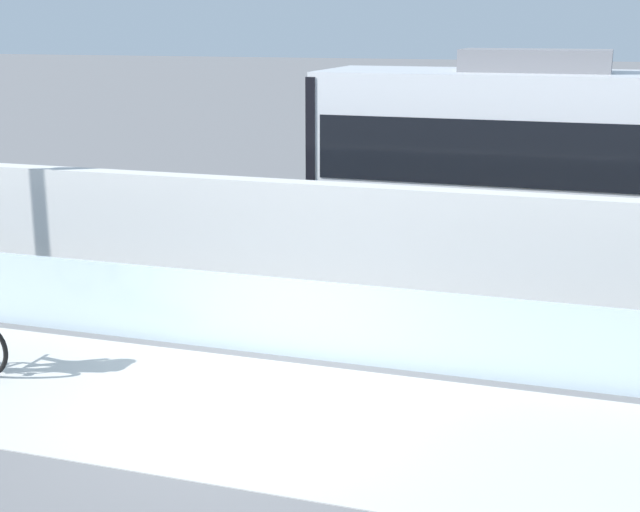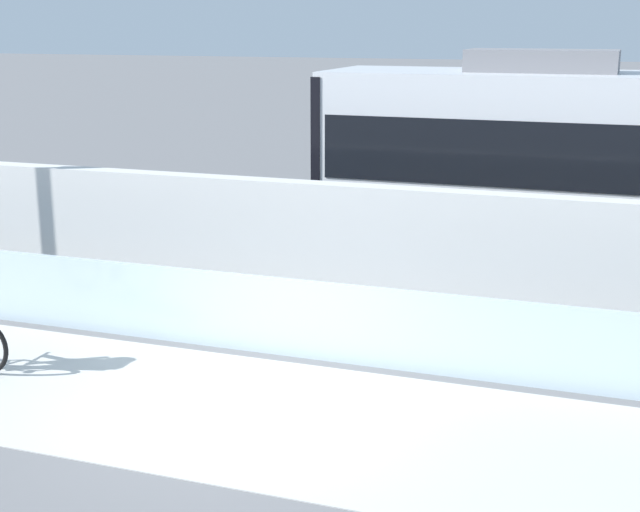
{
  "view_description": "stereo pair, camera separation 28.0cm",
  "coord_description": "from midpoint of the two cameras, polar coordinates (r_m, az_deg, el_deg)",
  "views": [
    {
      "loc": [
        3.73,
        -8.64,
        4.23
      ],
      "look_at": [
        0.15,
        2.35,
        1.25
      ],
      "focal_mm": 50.92,
      "sensor_mm": 36.0,
      "label": 1
    },
    {
      "loc": [
        4.0,
        -8.55,
        4.23
      ],
      "look_at": [
        0.15,
        2.35,
        1.25
      ],
      "focal_mm": 50.92,
      "sensor_mm": 36.0,
      "label": 2
    }
  ],
  "objects": [
    {
      "name": "tram_rail_near",
      "position": [
        15.8,
        4.58,
        -1.1
      ],
      "size": [
        32.0,
        0.08,
        0.01
      ],
      "primitive_type": "cube",
      "color": "#595654",
      "rests_on": "ground"
    },
    {
      "name": "ground_plane",
      "position": [
        10.33,
        -4.41,
        -9.76
      ],
      "size": [
        200.0,
        200.0,
        0.0
      ],
      "primitive_type": "plane",
      "color": "slate"
    },
    {
      "name": "bike_path_deck",
      "position": [
        10.33,
        -4.41,
        -9.73
      ],
      "size": [
        32.0,
        3.2,
        0.01
      ],
      "primitive_type": "cube",
      "color": "beige",
      "rests_on": "ground"
    },
    {
      "name": "glass_parapet",
      "position": [
        11.74,
        -0.81,
        -3.95
      ],
      "size": [
        32.0,
        0.05,
        1.05
      ],
      "primitive_type": "cube",
      "color": "silver",
      "rests_on": "ground"
    },
    {
      "name": "concrete_barrier_wall",
      "position": [
        13.24,
        1.88,
        0.31
      ],
      "size": [
        32.0,
        0.36,
        1.99
      ],
      "primitive_type": "cube",
      "color": "silver",
      "rests_on": "ground"
    },
    {
      "name": "tram_rail_far",
      "position": [
        17.15,
        5.82,
        0.11
      ],
      "size": [
        32.0,
        0.08,
        0.01
      ],
      "primitive_type": "cube",
      "color": "#595654",
      "rests_on": "ground"
    }
  ]
}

